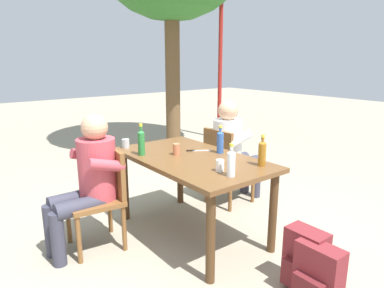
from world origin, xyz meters
name	(u,v)px	position (x,y,z in m)	size (l,w,h in m)	color
ground_plane	(192,233)	(0.00, 0.00, 0.00)	(24.00, 24.00, 0.00)	gray
dining_table	(192,168)	(0.00, 0.00, 0.65)	(1.49, 0.85, 0.76)	brown
chair_near_left	(103,193)	(-0.33, -0.73, 0.49)	(0.49, 0.49, 0.87)	brown
chair_far_left	(225,162)	(-0.33, 0.73, 0.49)	(0.46, 0.46, 0.87)	brown
person_in_white_shirt	(89,177)	(-0.33, -0.84, 0.66)	(0.47, 0.62, 1.18)	#B7424C
person_in_plaid_shirt	(232,146)	(-0.33, 0.84, 0.66)	(0.47, 0.62, 1.18)	white
bottle_green	(141,142)	(-0.33, -0.33, 0.88)	(0.06, 0.06, 0.29)	#287A38
bottle_amber	(262,153)	(0.56, 0.29, 0.87)	(0.06, 0.06, 0.26)	#996019
bottle_clear	(231,162)	(0.59, -0.09, 0.86)	(0.06, 0.06, 0.25)	white
bottle_blue	(220,141)	(0.05, 0.29, 0.87)	(0.06, 0.06, 0.26)	#2D56A3
cup_white	(220,166)	(0.45, -0.08, 0.80)	(0.07, 0.07, 0.09)	white
cup_steel	(126,143)	(-0.66, -0.32, 0.80)	(0.07, 0.07, 0.09)	#B2B7BC
cup_terracotta	(176,149)	(-0.14, -0.07, 0.81)	(0.07, 0.07, 0.11)	#BC6B47
table_knife	(197,151)	(-0.13, 0.16, 0.76)	(0.14, 0.22, 0.01)	silver
backpack_by_near_side	(304,261)	(1.12, 0.14, 0.22)	(0.28, 0.23, 0.45)	maroon
backpack_by_far_side	(317,277)	(1.28, 0.06, 0.21)	(0.31, 0.21, 0.43)	maroon
lamp_post	(221,28)	(-2.86, 2.93, 2.19)	(0.56, 0.20, 3.13)	maroon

